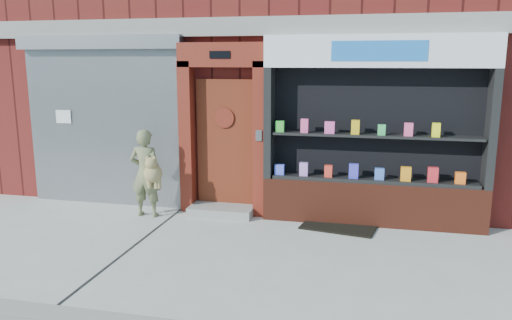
% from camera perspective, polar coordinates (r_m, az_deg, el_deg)
% --- Properties ---
extents(ground, '(80.00, 80.00, 0.00)m').
position_cam_1_polar(ground, '(6.92, -2.02, -10.85)').
color(ground, '#9E9E99').
rests_on(ground, ground).
extents(building, '(12.00, 8.16, 8.00)m').
position_cam_1_polar(building, '(12.37, 5.37, 17.72)').
color(building, '#591714').
rests_on(building, ground).
extents(shutter_bay, '(3.10, 0.30, 3.04)m').
position_cam_1_polar(shutter_bay, '(9.41, -16.96, 5.39)').
color(shutter_bay, gray).
rests_on(shutter_bay, ground).
extents(red_door_bay, '(1.52, 0.58, 2.90)m').
position_cam_1_polar(red_door_bay, '(8.48, -3.75, 3.49)').
color(red_door_bay, '#5B190F').
rests_on(red_door_bay, ground).
extents(pharmacy_bay, '(3.50, 0.41, 3.00)m').
position_cam_1_polar(pharmacy_bay, '(8.10, 13.36, 2.22)').
color(pharmacy_bay, '#5F2416').
rests_on(pharmacy_bay, ground).
extents(woman, '(0.61, 0.44, 1.50)m').
position_cam_1_polar(woman, '(8.57, -12.40, -1.45)').
color(woman, '#686F49').
rests_on(woman, ground).
extents(doormat, '(1.27, 0.99, 0.03)m').
position_cam_1_polar(doormat, '(8.17, 9.56, -7.36)').
color(doormat, black).
rests_on(doormat, ground).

